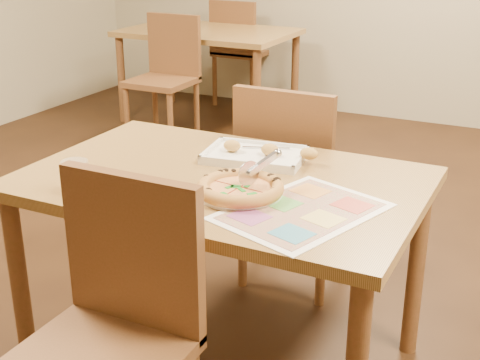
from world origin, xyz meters
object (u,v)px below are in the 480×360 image
at_px(chair_near, 115,305).
at_px(chair_far, 291,165).
at_px(dining_table, 222,201).
at_px(menu, 302,211).
at_px(pizza_cutter, 259,167).
at_px(pizza, 240,188).
at_px(glass_tumbler, 76,179).
at_px(plate, 240,193).
at_px(bg_chair_far, 237,40).
at_px(bg_table, 209,41).
at_px(appetizer_tray, 258,155).
at_px(bg_chair_near, 168,63).

height_order(chair_near, chair_far, same).
distance_m(dining_table, menu, 0.38).
xyz_separation_m(dining_table, pizza_cutter, (0.16, -0.07, 0.17)).
distance_m(pizza, menu, 0.22).
relative_size(pizza_cutter, glass_tumbler, 1.40).
bearing_deg(plate, chair_near, -104.27).
bearing_deg(bg_chair_far, bg_table, 90.00).
bearing_deg(glass_tumbler, pizza_cutter, 26.65).
distance_m(dining_table, chair_near, 0.61).
height_order(dining_table, menu, menu).
xyz_separation_m(chair_near, chair_far, (-0.00, 1.20, 0.00)).
xyz_separation_m(chair_near, appetizer_tray, (0.03, 0.81, 0.17)).
bearing_deg(bg_table, dining_table, -60.26).
bearing_deg(chair_near, pizza, 74.95).
relative_size(appetizer_tray, glass_tumbler, 3.96).
relative_size(appetizer_tray, menu, 0.86).
bearing_deg(bg_chair_far, chair_far, 120.65).
distance_m(bg_table, menu, 3.53).
bearing_deg(bg_chair_near, pizza_cutter, -52.13).
distance_m(appetizer_tray, menu, 0.47).
height_order(pizza_cutter, menu, pizza_cutter).
height_order(bg_chair_far, appetizer_tray, bg_chair_far).
bearing_deg(bg_chair_near, chair_near, -60.26).
height_order(bg_table, pizza, pizza).
xyz_separation_m(chair_near, pizza_cutter, (0.16, 0.53, 0.24)).
distance_m(bg_chair_near, appetizer_tray, 2.58).
bearing_deg(glass_tumbler, menu, 14.12).
height_order(pizza, menu, pizza).
bearing_deg(plate, pizza, -60.40).
height_order(chair_near, plate, chair_near).
xyz_separation_m(chair_far, appetizer_tray, (0.03, -0.39, 0.17)).
bearing_deg(chair_far, bg_chair_near, -44.94).
relative_size(chair_near, appetizer_tray, 1.15).
height_order(bg_table, glass_tumbler, glass_tumbler).
bearing_deg(menu, appetizer_tray, 130.46).
distance_m(chair_far, appetizer_tray, 0.43).
height_order(plate, menu, plate).
relative_size(chair_near, bg_chair_near, 1.00).
height_order(plate, pizza_cutter, pizza_cutter).
bearing_deg(chair_far, appetizer_tray, 94.84).
bearing_deg(chair_near, bg_chair_far, 112.29).
bearing_deg(chair_near, pizza_cutter, 72.87).
relative_size(plate, appetizer_tray, 0.63).
bearing_deg(bg_table, plate, -59.41).
xyz_separation_m(bg_chair_far, glass_tumbler, (1.26, -3.62, 0.20)).
bearing_deg(appetizer_tray, chair_near, -92.35).
xyz_separation_m(pizza, menu, (0.21, -0.03, -0.02)).
xyz_separation_m(glass_tumbler, menu, (0.68, 0.17, -0.04)).
distance_m(chair_far, bg_chair_near, 2.26).
bearing_deg(pizza_cutter, chair_far, 39.49).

